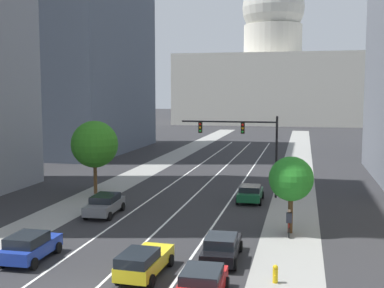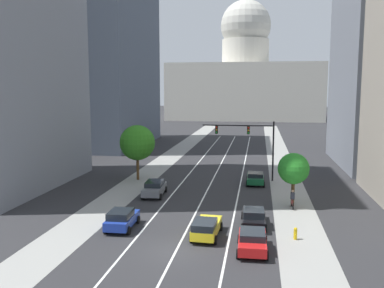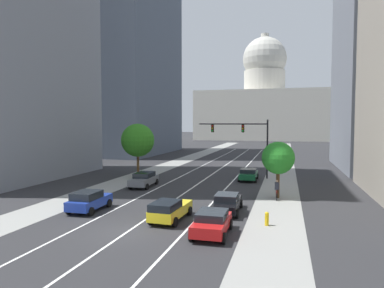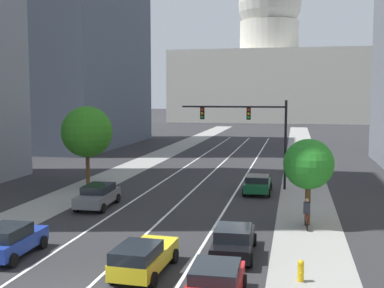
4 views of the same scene
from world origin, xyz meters
TOP-DOWN VIEW (x-y plane):
  - ground_plane at (0.00, 40.00)m, footprint 400.00×400.00m
  - sidewalk_left at (-8.70, 35.00)m, footprint 3.77×130.00m
  - sidewalk_right at (8.70, 35.00)m, footprint 3.77×130.00m
  - lane_stripe_left at (-3.41, 25.00)m, footprint 0.16×90.00m
  - lane_stripe_center at (0.00, 25.00)m, footprint 0.16×90.00m
  - lane_stripe_right at (3.41, 25.00)m, footprint 0.16×90.00m
  - office_tower_far_left at (-24.44, 52.16)m, footprint 15.75×28.72m
  - capitol_building at (0.00, 128.49)m, footprint 53.57×29.61m
  - car_black at (5.11, 6.29)m, footprint 2.09×4.65m
  - car_blue at (-5.11, 3.90)m, footprint 2.09×4.05m
  - car_green at (5.11, 21.22)m, footprint 2.11×4.10m
  - car_red at (5.11, 0.86)m, footprint 2.13×4.06m
  - car_gray at (-5.11, 14.38)m, footprint 2.21×4.60m
  - car_yellow at (1.69, 3.03)m, footprint 2.08×4.48m
  - traffic_signal_mast at (4.48, 23.31)m, footprint 8.53×0.39m
  - fire_hydrant at (8.18, 3.63)m, footprint 0.26×0.35m
  - cyclist at (8.57, 11.88)m, footprint 0.37×1.70m
  - street_tree_near_left at (-8.98, 21.49)m, footprint 4.23×4.23m
  - street_tree_far_right at (8.64, 12.54)m, footprint 2.91×2.91m

SIDE VIEW (x-z plane):
  - ground_plane at x=0.00m, z-range 0.00..0.00m
  - sidewalk_left at x=-8.70m, z-range 0.00..0.01m
  - sidewalk_right at x=8.70m, z-range 0.00..0.01m
  - lane_stripe_left at x=-3.41m, z-range 0.01..0.02m
  - lane_stripe_center at x=0.00m, z-range 0.01..0.02m
  - lane_stripe_right at x=3.41m, z-range 0.01..0.02m
  - fire_hydrant at x=8.18m, z-range 0.01..0.92m
  - car_black at x=5.11m, z-range 0.02..1.47m
  - car_green at x=5.11m, z-range 0.04..1.47m
  - car_red at x=5.11m, z-range 0.05..1.47m
  - car_yellow at x=1.69m, z-range 0.04..1.52m
  - car_gray at x=-5.11m, z-range 0.05..1.55m
  - car_blue at x=-5.11m, z-range 0.04..1.59m
  - cyclist at x=8.57m, z-range -0.01..1.71m
  - street_tree_far_right at x=8.64m, z-range 1.05..6.11m
  - street_tree_near_left at x=-8.98m, z-range 1.19..7.84m
  - traffic_signal_mast at x=4.48m, z-range 1.56..8.70m
  - capitol_building at x=0.00m, z-range -7.65..36.02m
  - office_tower_far_left at x=-24.44m, z-range 0.04..43.72m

